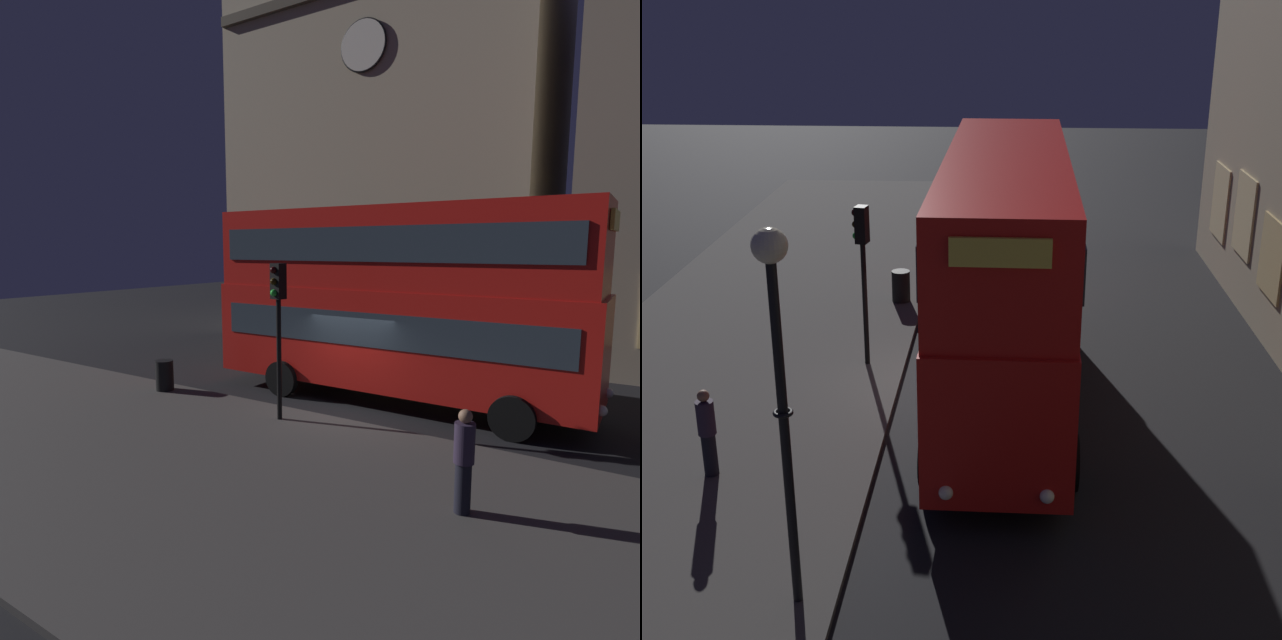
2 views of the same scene
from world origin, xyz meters
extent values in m
plane|color=black|center=(0.00, 0.00, 0.00)|extent=(80.00, 80.00, 0.00)
cube|color=#423F3D|center=(0.00, -4.94, 0.06)|extent=(44.00, 8.00, 0.12)
cube|color=tan|center=(-4.41, 12.37, 8.71)|extent=(14.33, 8.70, 17.43)
cube|color=#F9E09E|center=(-8.71, 7.99, 2.36)|extent=(1.83, 0.06, 2.23)
cube|color=#F9E09E|center=(-5.84, 7.99, 2.64)|extent=(1.83, 0.06, 2.23)
cube|color=#E5C67F|center=(-2.97, 7.99, 2.29)|extent=(1.83, 0.06, 1.94)
cube|color=#E5C67F|center=(-0.11, 7.99, 2.36)|extent=(1.83, 0.06, 2.47)
cylinder|color=silver|center=(-3.89, 7.94, 12.43)|extent=(1.97, 0.12, 1.97)
torus|color=black|center=(-3.89, 7.94, 12.43)|extent=(2.09, 0.12, 2.09)
cube|color=red|center=(0.60, 1.42, 1.87)|extent=(10.62, 2.64, 2.69)
cube|color=red|center=(0.60, 1.42, 4.31)|extent=(10.41, 2.59, 2.19)
cube|color=#2D3842|center=(0.60, 1.42, 2.20)|extent=(9.77, 2.69, 0.90)
cube|color=#2D3842|center=(0.60, 1.42, 4.42)|extent=(9.77, 2.69, 0.90)
cube|color=#F2D84C|center=(5.84, 1.36, 4.91)|extent=(0.10, 1.51, 0.44)
sphere|color=white|center=(5.92, 2.18, 0.87)|extent=(0.24, 0.24, 0.24)
sphere|color=white|center=(5.91, 0.54, 0.87)|extent=(0.24, 0.24, 0.24)
cylinder|color=black|center=(4.22, 2.69, 0.52)|extent=(1.04, 0.25, 1.04)
cylinder|color=black|center=(4.19, 0.07, 0.52)|extent=(1.04, 0.25, 1.04)
cylinder|color=black|center=(-2.30, 2.76, 0.52)|extent=(1.04, 0.25, 1.04)
cylinder|color=black|center=(-2.33, 0.14, 0.52)|extent=(1.04, 0.25, 1.04)
cylinder|color=black|center=(-0.91, -1.84, 1.61)|extent=(0.12, 0.12, 2.99)
cube|color=black|center=(-0.91, -1.84, 3.53)|extent=(0.36, 0.31, 0.85)
sphere|color=black|center=(-0.93, -1.98, 3.80)|extent=(0.17, 0.17, 0.17)
sphere|color=black|center=(-0.93, -1.98, 3.53)|extent=(0.17, 0.17, 0.17)
sphere|color=green|center=(-0.93, -1.98, 3.26)|extent=(0.17, 0.17, 0.17)
cylinder|color=black|center=(4.30, -3.91, 0.54)|extent=(0.26, 0.26, 0.83)
cylinder|color=#2D2338|center=(4.30, -3.91, 1.28)|extent=(0.33, 0.33, 0.65)
sphere|color=#8C664C|center=(4.30, -3.91, 1.71)|extent=(0.22, 0.22, 0.22)
cylinder|color=black|center=(-5.39, -1.56, 0.57)|extent=(0.52, 0.52, 0.90)
camera|label=1|loc=(6.57, -11.67, 4.31)|focal=28.98mm
camera|label=2|loc=(18.01, 1.47, 8.49)|focal=48.77mm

